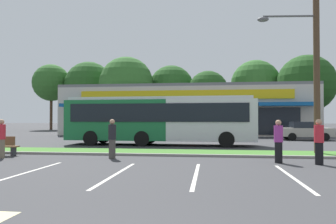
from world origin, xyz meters
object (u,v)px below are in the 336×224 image
at_px(bus_stop_bench, 1,145).
at_px(car_0, 204,131).
at_px(utility_pole, 313,51).
at_px(pedestrian_mid, 319,142).
at_px(city_bus, 160,119).
at_px(car_1, 305,131).
at_px(pedestrian_by_pole, 278,141).
at_px(pedestrian_near_bench, 112,139).
at_px(pedestrian_far, 1,139).

bearing_deg(bus_stop_bench, car_0, -124.31).
xyz_separation_m(utility_pole, pedestrian_mid, (-0.84, -3.29, -4.22)).
bearing_deg(city_bus, bus_stop_bench, -131.07).
xyz_separation_m(city_bus, pedestrian_mid, (7.61, -8.32, -0.87)).
height_order(bus_stop_bench, car_1, car_1).
distance_m(bus_stop_bench, pedestrian_by_pole, 12.83).
height_order(car_0, pedestrian_mid, pedestrian_mid).
xyz_separation_m(bus_stop_bench, car_1, (17.94, 13.75, 0.28)).
height_order(utility_pole, city_bus, utility_pole).
relative_size(pedestrian_by_pole, pedestrian_mid, 0.98).
bearing_deg(pedestrian_by_pole, bus_stop_bench, 40.78).
distance_m(car_0, pedestrian_mid, 15.80).
bearing_deg(pedestrian_by_pole, pedestrian_near_bench, 40.27).
relative_size(utility_pole, pedestrian_mid, 5.34).
bearing_deg(utility_pole, car_0, 115.41).
distance_m(pedestrian_near_bench, pedestrian_by_pole, 7.17).
relative_size(city_bus, pedestrian_near_bench, 7.22).
xyz_separation_m(bus_stop_bench, car_0, (9.51, 13.94, 0.23)).
bearing_deg(pedestrian_by_pole, utility_pole, -83.30).
bearing_deg(utility_pole, pedestrian_near_bench, -165.43).
height_order(car_0, car_1, car_1).
relative_size(pedestrian_by_pole, pedestrian_far, 0.99).
bearing_deg(car_0, bus_stop_bench, -124.31).
bearing_deg(pedestrian_near_bench, pedestrian_by_pole, -61.03).
height_order(car_1, pedestrian_far, pedestrian_far).
bearing_deg(pedestrian_far, bus_stop_bench, -160.88).
xyz_separation_m(city_bus, car_1, (11.29, 6.56, -0.98)).
relative_size(utility_pole, pedestrian_by_pole, 5.45).
relative_size(pedestrian_near_bench, pedestrian_mid, 0.99).
distance_m(car_0, pedestrian_far, 17.25).
bearing_deg(car_1, pedestrian_far, -139.98).
height_order(utility_pole, car_1, utility_pole).
bearing_deg(car_0, pedestrian_far, -121.14).
bearing_deg(bus_stop_bench, city_bus, -132.77).
bearing_deg(car_0, pedestrian_by_pole, -77.45).
bearing_deg(pedestrian_near_bench, pedestrian_mid, -62.34).
bearing_deg(pedestrian_near_bench, car_1, -8.05).
relative_size(city_bus, bus_stop_bench, 8.02).
xyz_separation_m(utility_pole, pedestrian_far, (-14.51, -2.98, -4.23)).
xyz_separation_m(car_1, pedestrian_mid, (-3.68, -14.87, 0.12)).
xyz_separation_m(city_bus, bus_stop_bench, (-6.65, -7.19, -1.26)).
height_order(city_bus, pedestrian_near_bench, city_bus).
height_order(utility_pole, bus_stop_bench, utility_pole).
bearing_deg(utility_pole, pedestrian_mid, -104.37).
relative_size(car_0, car_1, 1.10).
xyz_separation_m(city_bus, pedestrian_near_bench, (-1.01, -7.49, -0.87)).
bearing_deg(pedestrian_far, car_0, 132.30).
xyz_separation_m(city_bus, pedestrian_by_pole, (6.14, -8.01, -0.89)).
xyz_separation_m(bus_stop_bench, pedestrian_mid, (14.26, -1.13, 0.40)).
relative_size(car_0, pedestrian_by_pole, 2.59).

